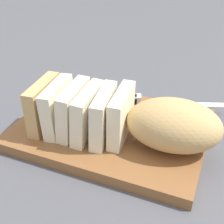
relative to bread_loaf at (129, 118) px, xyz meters
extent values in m
plane|color=#4C4C51|center=(0.05, -0.03, -0.07)|extent=(3.00, 3.00, 0.00)
cube|color=brown|center=(0.05, -0.03, -0.06)|extent=(0.37, 0.27, 0.02)
ellipsoid|color=tan|center=(-0.08, -0.01, 0.00)|extent=(0.18, 0.13, 0.09)
cube|color=beige|center=(0.02, 0.00, 0.00)|extent=(0.04, 0.11, 0.09)
cube|color=beige|center=(0.05, 0.01, 0.00)|extent=(0.04, 0.11, 0.09)
cube|color=beige|center=(0.08, 0.01, 0.00)|extent=(0.04, 0.11, 0.09)
cube|color=beige|center=(0.11, 0.01, 0.00)|extent=(0.04, 0.11, 0.09)
cube|color=beige|center=(0.14, 0.01, 0.00)|extent=(0.04, 0.11, 0.09)
cube|color=tan|center=(0.17, 0.02, 0.00)|extent=(0.04, 0.11, 0.09)
cube|color=silver|center=(-0.06, -0.16, -0.04)|extent=(0.19, 0.09, 0.00)
cylinder|color=black|center=(0.05, -0.11, -0.03)|extent=(0.06, 0.04, 0.03)
cube|color=silver|center=(0.03, -0.12, -0.03)|extent=(0.03, 0.03, 0.02)
sphere|color=tan|center=(0.02, -0.10, -0.04)|extent=(0.00, 0.00, 0.00)
sphere|color=tan|center=(0.06, -0.06, -0.04)|extent=(0.01, 0.01, 0.01)
sphere|color=tan|center=(-0.01, 0.00, -0.04)|extent=(0.01, 0.01, 0.01)
camera|label=1|loc=(-0.14, 0.43, 0.29)|focal=48.35mm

